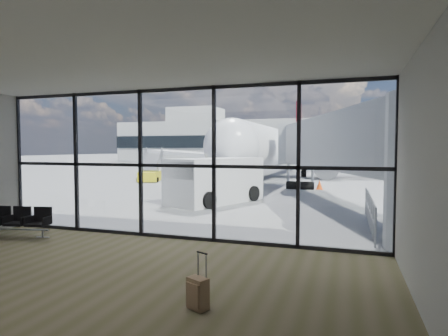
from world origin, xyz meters
The scene contains 20 objects.
ground centered at (0.00, 40.00, 0.00)m, with size 220.00×220.00×0.00m, color slate.
lounge_shell centered at (0.00, -4.80, 2.65)m, with size 12.02×8.01×4.51m.
glass_curtain_wall centered at (0.00, 0.00, 2.25)m, with size 12.10×0.12×4.50m.
jet_bridge centered at (4.90, 7.07, 2.76)m, with size 8.00×16.50×4.33m.
apron_railing centered at (5.60, 3.50, 0.72)m, with size 0.06×5.46×1.11m.
far_terminal centered at (-0.59, 61.97, 4.21)m, with size 80.00×12.20×11.00m.
tree_0 centered at (-45.00, 72.00, 4.63)m, with size 4.95×4.95×7.12m.
tree_1 centered at (-39.00, 72.00, 5.25)m, with size 5.61×5.61×8.07m.
tree_2 centered at (-33.00, 72.00, 5.88)m, with size 6.27×6.27×9.03m.
tree_3 centered at (-27.00, 72.00, 4.63)m, with size 4.95×4.95×7.12m.
tree_4 centered at (-21.00, 72.00, 5.25)m, with size 5.61×5.61×8.07m.
tree_5 centered at (-15.00, 72.00, 5.88)m, with size 6.27×6.27×9.03m.
seating_row centered at (-4.78, -1.19, 0.50)m, with size 2.04×0.93×0.90m.
suitcase centered at (2.48, -4.41, 0.29)m, with size 0.41×0.36×0.96m.
airliner centered at (-1.70, 27.09, 2.77)m, with size 30.48×35.24×9.08m.
service_van centered at (-1.49, 7.41, 1.14)m, with size 4.05×5.58×2.22m.
belt_loader centered at (-3.57, 19.12, 0.59)m, with size 2.77×4.02×1.77m.
mobile_stairs centered at (-10.59, 17.30, 0.54)m, with size 2.33×3.47×2.24m.
traffic_cone_a centered at (-3.40, 15.80, 0.26)m, with size 0.38×0.38×0.55m.
traffic_cone_b centered at (3.12, 15.34, 0.30)m, with size 0.45×0.45×0.64m.
Camera 1 is at (4.83, -10.11, 2.71)m, focal length 30.00 mm.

